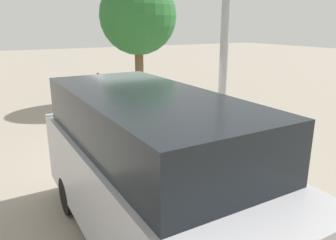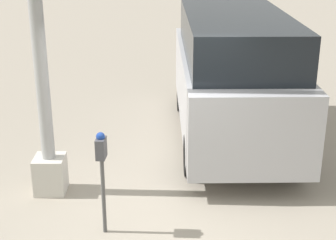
# 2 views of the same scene
# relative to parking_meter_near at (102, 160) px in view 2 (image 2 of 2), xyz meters

# --- Properties ---
(ground_plane) EXTENTS (80.00, 80.00, 0.00)m
(ground_plane) POSITION_rel_parking_meter_near_xyz_m (-0.08, -0.60, -1.02)
(ground_plane) COLOR gray
(parking_meter_near) EXTENTS (0.21, 0.13, 1.38)m
(parking_meter_near) POSITION_rel_parking_meter_near_xyz_m (0.00, 0.00, 0.00)
(parking_meter_near) COLOR #4C4C4C
(parking_meter_near) RESTS_ON ground
(lamp_post) EXTENTS (0.44, 0.44, 6.33)m
(lamp_post) POSITION_rel_parking_meter_near_xyz_m (1.10, 0.92, 1.37)
(lamp_post) COLOR beige
(lamp_post) RESTS_ON ground
(parked_van) EXTENTS (4.97, 1.92, 2.31)m
(parked_van) POSITION_rel_parking_meter_near_xyz_m (3.14, -1.98, 0.21)
(parked_van) COLOR #B2B2B7
(parked_van) RESTS_ON ground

